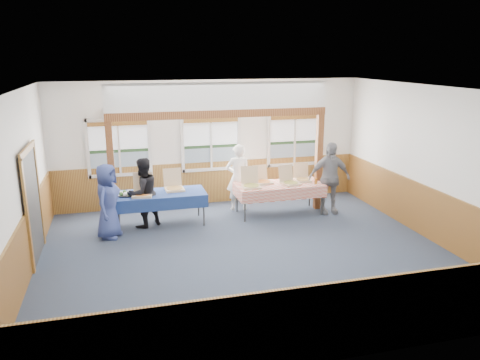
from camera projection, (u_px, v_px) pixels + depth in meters
name	position (u px, v px, depth m)	size (l,w,h in m)	color
floor	(247.00, 254.00, 9.22)	(8.00, 8.00, 0.00)	#293544
ceiling	(247.00, 89.00, 8.39)	(8.00, 8.00, 0.00)	white
wall_back	(211.00, 143.00, 12.07)	(8.00, 8.00, 0.00)	silver
wall_front	(326.00, 246.00, 5.54)	(8.00, 8.00, 0.00)	silver
wall_left	(17.00, 191.00, 7.82)	(8.00, 8.00, 0.00)	silver
wall_right	(431.00, 163.00, 9.79)	(8.00, 8.00, 0.00)	silver
wainscot_back	(212.00, 182.00, 12.32)	(7.98, 0.05, 1.10)	brown
wainscot_front	(321.00, 324.00, 5.83)	(7.98, 0.05, 1.10)	brown
wainscot_left	(26.00, 248.00, 8.10)	(0.05, 6.98, 1.10)	brown
wainscot_right	(425.00, 211.00, 10.06)	(0.05, 6.98, 1.10)	brown
cased_opening	(32.00, 205.00, 8.81)	(0.06, 1.30, 2.10)	#313131
window_left	(119.00, 144.00, 11.45)	(1.56, 0.10, 1.46)	silver
window_mid	(211.00, 140.00, 12.01)	(1.56, 0.10, 1.46)	silver
window_right	(295.00, 136.00, 12.58)	(1.56, 0.10, 1.46)	silver
post_left	(112.00, 175.00, 10.44)	(0.15, 0.15, 2.40)	#5C2E14
post_right	(319.00, 162.00, 11.67)	(0.15, 0.15, 2.40)	#5C2E14
cross_beam	(220.00, 114.00, 10.72)	(5.15, 0.18, 0.18)	#5C2E14
table_left	(160.00, 195.00, 10.66)	(2.24, 1.53, 0.76)	#313131
table_right	(279.00, 186.00, 11.39)	(2.17, 1.04, 0.76)	#313131
pizza_box_a	(142.00, 192.00, 10.43)	(0.50, 0.58, 0.47)	#D2B08C
pizza_box_b	(174.00, 187.00, 10.87)	(0.45, 0.54, 0.46)	#D2B08C
pizza_box_c	(251.00, 184.00, 11.09)	(0.47, 0.55, 0.46)	#D2B08C
pizza_box_d	(263.00, 180.00, 11.46)	(0.43, 0.50, 0.41)	#D2B08C
pizza_box_e	(290.00, 181.00, 11.35)	(0.48, 0.55, 0.43)	#D2B08C
pizza_box_f	(302.00, 178.00, 11.66)	(0.44, 0.51, 0.41)	#D2B08C
veggie_tray	(126.00, 194.00, 10.46)	(0.42, 0.42, 0.10)	black
drink_glass	(316.00, 181.00, 11.34)	(0.07, 0.07, 0.15)	#A7611B
woman_white	(238.00, 177.00, 11.66)	(0.61, 0.40, 1.68)	white
woman_black	(143.00, 193.00, 10.51)	(0.77, 0.60, 1.59)	black
man_blue	(108.00, 201.00, 9.87)	(0.79, 0.51, 1.62)	#344283
person_grey	(329.00, 178.00, 11.42)	(1.04, 0.43, 1.78)	gray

